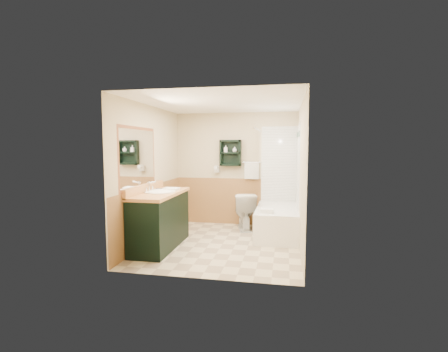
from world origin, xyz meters
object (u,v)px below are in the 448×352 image
vanity (160,220)px  soap_bottle_b (235,150)px  soap_bottle_a (226,151)px  hair_dryer (217,169)px  bathtub (278,222)px  toilet (244,211)px  vanity_book (156,184)px  wall_shelf (230,153)px

vanity → soap_bottle_b: soap_bottle_b is taller
vanity → soap_bottle_a: bearing=65.5°
hair_dryer → bathtub: 1.77m
toilet → vanity_book: bearing=26.3°
vanity_book → wall_shelf: bearing=23.5°
soap_bottle_a → soap_bottle_b: (0.19, 0.00, 0.01)m
hair_dryer → soap_bottle_a: 0.45m
bathtub → vanity: bearing=-150.9°
wall_shelf → vanity: size_ratio=0.38×
wall_shelf → soap_bottle_a: 0.11m
vanity → soap_bottle_b: (0.99, 1.75, 1.15)m
toilet → soap_bottle_a: bearing=-49.0°
vanity → vanity_book: bearing=121.8°
bathtub → vanity_book: bearing=-159.0°
soap_bottle_a → soap_bottle_b: size_ratio=1.27×
wall_shelf → toilet: size_ratio=0.72×
wall_shelf → bathtub: wall_shelf is taller
bathtub → vanity_book: size_ratio=7.50×
vanity_book → soap_bottle_b: soap_bottle_b is taller
bathtub → soap_bottle_b: soap_bottle_b is taller
hair_dryer → bathtub: hair_dryer is taller
hair_dryer → soap_bottle_b: 0.57m
wall_shelf → hair_dryer: (-0.30, 0.02, -0.35)m
vanity → soap_bottle_a: (0.80, 1.75, 1.14)m
toilet → soap_bottle_a: 1.34m
wall_shelf → vanity_book: (-1.06, -1.49, -0.52)m
vanity → bathtub: bearing=29.1°
toilet → soap_bottle_b: 1.30m
hair_dryer → soap_bottle_b: (0.39, -0.03, 0.41)m
hair_dryer → soap_bottle_a: size_ratio=1.60×
bathtub → soap_bottle_a: (-1.12, 0.68, 1.33)m
bathtub → toilet: (-0.68, 0.37, 0.11)m
wall_shelf → vanity: 2.25m
toilet → bathtub: bearing=138.0°
hair_dryer → soap_bottle_a: (0.20, -0.03, 0.40)m
soap_bottle_a → soap_bottle_b: soap_bottle_b is taller
soap_bottle_a → wall_shelf: bearing=2.9°
hair_dryer → toilet: (0.64, -0.34, -0.83)m
hair_dryer → toilet: bearing=-28.0°
hair_dryer → bathtub: bearing=-28.2°
bathtub → wall_shelf: bearing=146.2°
vanity → toilet: (1.24, 1.44, -0.09)m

